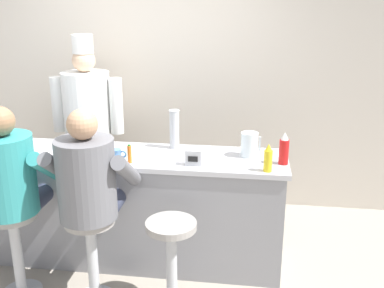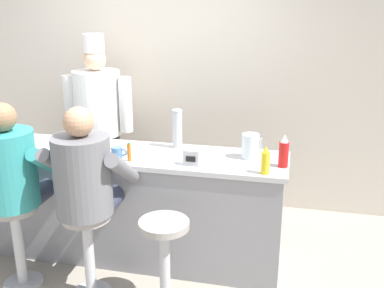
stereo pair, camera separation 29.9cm
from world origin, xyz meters
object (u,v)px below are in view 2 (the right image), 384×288
Objects in this scene: water_pitcher_clear at (250,146)px; breakfast_plate at (111,148)px; mustard_bottle_yellow at (265,161)px; diner_seated_grey at (85,181)px; cup_stack_steel at (177,129)px; hot_sauce_bottle_orange at (129,152)px; ketchup_bottle_red at (284,152)px; empty_stool_round at (164,250)px; diner_seated_teal at (12,174)px; cereal_bowl at (34,147)px; napkin_dispenser_chrome at (192,158)px; cook_in_whites_near at (98,118)px; coffee_mug_blue at (117,152)px.

water_pitcher_clear reaches higher than breakfast_plate.
mustard_bottle_yellow is 0.14× the size of diner_seated_grey.
hot_sauce_bottle_orange is at bearing -124.02° from cup_stack_steel.
empty_stool_round is (-0.79, -0.57, -0.62)m from ketchup_bottle_red.
cup_stack_steel is 1.36m from diner_seated_teal.
hot_sauce_bottle_orange is 0.45m from diner_seated_grey.
water_pitcher_clear is at bearing 2.96° from breakfast_plate.
mustard_bottle_yellow is at bearing -1.94° from hot_sauce_bottle_orange.
cereal_bowl is 1.31× the size of napkin_dispenser_chrome.
diner_seated_teal is (-1.71, -0.68, -0.13)m from water_pitcher_clear.
mustard_bottle_yellow is 0.91m from cup_stack_steel.
mustard_bottle_yellow is 0.11× the size of cook_in_whites_near.
napkin_dispenser_chrome reaches higher than cereal_bowl.
cereal_bowl is at bearing -102.18° from cook_in_whites_near.
napkin_dispenser_chrome is (-0.69, -0.12, -0.06)m from ketchup_bottle_red.
coffee_mug_blue is at bearing -176.33° from ketchup_bottle_red.
diner_seated_teal reaches higher than cereal_bowl.
cup_stack_steel is at bearing 168.26° from water_pitcher_clear.
coffee_mug_blue is 0.46m from diner_seated_grey.
breakfast_plate reaches higher than empty_stool_round.
cereal_bowl is 1.23m from cup_stack_steel.
cereal_bowl is 0.09× the size of cook_in_whites_near.
breakfast_plate is 0.62m from diner_seated_grey.
hot_sauce_bottle_orange is 1.10× the size of coffee_mug_blue.
water_pitcher_clear is at bearing 31.99° from napkin_dispenser_chrome.
empty_stool_round is at bearing -42.60° from coffee_mug_blue.
napkin_dispenser_chrome is 0.08× the size of diner_seated_grey.
empty_stool_round is (-0.10, -0.45, -0.56)m from napkin_dispenser_chrome.
empty_stool_round is 1.87m from cook_in_whites_near.
coffee_mug_blue is 0.81m from diner_seated_teal.
ketchup_bottle_red reaches higher than cereal_bowl.
hot_sauce_bottle_orange reaches higher than breakfast_plate.
water_pitcher_clear is at bearing 151.79° from ketchup_bottle_red.
coffee_mug_blue is at bearing 81.40° from diner_seated_grey.
cook_in_whites_near reaches higher than diner_seated_grey.
empty_stool_round is (0.60, -0.03, -0.47)m from diner_seated_grey.
breakfast_plate is 0.78m from napkin_dispenser_chrome.
cup_stack_steel is at bearing 41.45° from coffee_mug_blue.
breakfast_plate is (-1.32, 0.26, -0.09)m from mustard_bottle_yellow.
hot_sauce_bottle_orange is 0.92× the size of cereal_bowl.
breakfast_plate is at bearing 164.92° from napkin_dispenser_chrome.
cup_stack_steel is at bearing -29.56° from cook_in_whites_near.
diner_seated_grey reaches higher than cup_stack_steel.
diner_seated_grey is (-0.48, -0.81, -0.20)m from cup_stack_steel.
coffee_mug_blue is 0.07× the size of cook_in_whites_near.
mustard_bottle_yellow is 0.64× the size of cup_stack_steel.
cook_in_whites_near is (-1.62, 0.69, -0.04)m from water_pitcher_clear.
diner_seated_teal is at bearing -153.56° from hot_sauce_bottle_orange.
cup_stack_steel is (0.41, 0.36, 0.12)m from coffee_mug_blue.
mustard_bottle_yellow is at bearing 30.59° from empty_stool_round.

